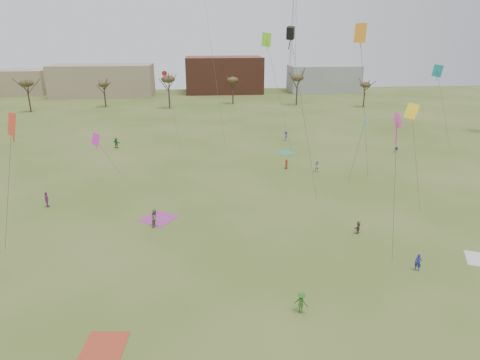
{
  "coord_description": "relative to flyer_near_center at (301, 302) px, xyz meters",
  "views": [
    {
      "loc": [
        -3.87,
        -27.27,
        19.52
      ],
      "look_at": [
        0.0,
        12.0,
        5.5
      ],
      "focal_mm": 30.93,
      "sensor_mm": 36.0,
      "label": 1
    }
  ],
  "objects": [
    {
      "name": "spectator_fore_b",
      "position": [
        -12.08,
        15.7,
        0.15
      ],
      "size": [
        1.04,
        1.16,
        1.98
      ],
      "primitive_type": "imported",
      "rotation": [
        0.0,
        0.0,
        1.21
      ],
      "color": "olive",
      "rests_on": "ground"
    },
    {
      "name": "building_tan_west",
      "position": [
        -68.13,
        124.21,
        3.16
      ],
      "size": [
        20.0,
        12.0,
        8.0
      ],
      "primitive_type": "cube",
      "color": "#937F60",
      "rests_on": "ground"
    },
    {
      "name": "building_tan",
      "position": [
        -38.13,
        117.21,
        4.16
      ],
      "size": [
        32.0,
        14.0,
        10.0
      ],
      "primitive_type": "cube",
      "color": "#937F60",
      "rests_on": "ground"
    },
    {
      "name": "spectator_fore_c",
      "position": [
        8.89,
        12.0,
        -0.17
      ],
      "size": [
        1.14,
        1.18,
        1.35
      ],
      "primitive_type": "imported",
      "rotation": [
        0.0,
        0.0,
        3.96
      ],
      "color": "brown",
      "rests_on": "ground"
    },
    {
      "name": "flyer_far_a",
      "position": [
        -22.09,
        48.99,
        0.09
      ],
      "size": [
        1.7,
        1.49,
        1.86
      ],
      "primitive_type": "imported",
      "rotation": [
        0.0,
        0.0,
        2.48
      ],
      "color": "#246D32",
      "rests_on": "ground"
    },
    {
      "name": "ground",
      "position": [
        -3.13,
        2.21,
        -0.84
      ],
      "size": [
        260.0,
        260.0,
        0.0
      ],
      "primitive_type": "plane",
      "color": "#3F561B",
      "rests_on": "ground"
    },
    {
      "name": "blanket_plum",
      "position": [
        -11.92,
        17.61,
        -0.84
      ],
      "size": [
        4.66,
        4.66,
        0.03
      ],
      "primitive_type": "cube",
      "rotation": [
        0.0,
        0.0,
        0.97
      ],
      "color": "#B13696",
      "rests_on": "ground"
    },
    {
      "name": "flyer_near_center",
      "position": [
        0.0,
        0.0,
        0.0
      ],
      "size": [
        1.25,
        1.11,
        1.68
      ],
      "primitive_type": "imported",
      "rotation": [
        0.0,
        0.0,
        2.57
      ],
      "color": "#2F6F25",
      "rests_on": "ground"
    },
    {
      "name": "spectator_mid_d",
      "position": [
        -25.4,
        22.33,
        0.1
      ],
      "size": [
        0.58,
        1.15,
        1.88
      ],
      "primitive_type": "imported",
      "rotation": [
        0.0,
        0.0,
        1.68
      ],
      "color": "#A44489",
      "rests_on": "ground"
    },
    {
      "name": "flyer_far_b",
      "position": [
        5.93,
        34.09,
        -0.1
      ],
      "size": [
        0.75,
        0.85,
        1.47
      ],
      "primitive_type": "imported",
      "rotation": [
        0.0,
        0.0,
        1.08
      ],
      "color": "#A0351B",
      "rests_on": "ground"
    },
    {
      "name": "flyer_near_right",
      "position": [
        11.48,
        4.64,
        -0.07
      ],
      "size": [
        0.67,
        0.63,
        1.54
      ],
      "primitive_type": "imported",
      "rotation": [
        0.0,
        0.0,
        5.66
      ],
      "color": "navy",
      "rests_on": "ground"
    },
    {
      "name": "building_grey",
      "position": [
        36.87,
        120.21,
        3.66
      ],
      "size": [
        24.0,
        12.0,
        9.0
      ],
      "primitive_type": "cube",
      "color": "gray",
      "rests_on": "ground"
    },
    {
      "name": "building_brick",
      "position": [
        1.87,
        122.21,
        5.16
      ],
      "size": [
        26.0,
        16.0,
        12.0
      ],
      "primitive_type": "cube",
      "color": "brown",
      "rests_on": "ground"
    },
    {
      "name": "kites_aloft",
      "position": [
        0.67,
        31.47,
        18.62
      ],
      "size": [
        61.6,
        50.01,
        27.8
      ],
      "color": "red",
      "rests_on": "ground"
    },
    {
      "name": "camp_chair_right",
      "position": [
        26.82,
        41.41,
        -0.58
      ],
      "size": [
        0.74,
        0.74,
        0.87
      ],
      "rotation": [
        0.0,
        0.0,
        5.46
      ],
      "color": "#16233C",
      "rests_on": "ground"
    },
    {
      "name": "blanket_red",
      "position": [
        -13.77,
        -2.19,
        -0.84
      ],
      "size": [
        3.0,
        3.0,
        0.03
      ],
      "primitive_type": "cube",
      "rotation": [
        0.0,
        0.0,
        1.47
      ],
      "color": "#BC3F25",
      "rests_on": "ground"
    },
    {
      "name": "tree_line",
      "position": [
        -5.98,
        81.33,
        6.25
      ],
      "size": [
        117.44,
        49.32,
        8.91
      ],
      "color": "#3A2B1E",
      "rests_on": "ground"
    },
    {
      "name": "spectator_mid_e",
      "position": [
        10.16,
        32.18,
        0.02
      ],
      "size": [
        1.06,
        1.03,
        1.72
      ],
      "primitive_type": "imported",
      "rotation": [
        0.0,
        0.0,
        5.63
      ],
      "color": "#BABABA",
      "rests_on": "ground"
    },
    {
      "name": "radio_tower",
      "position": [
        26.87,
        127.21,
        18.37
      ],
      "size": [
        1.51,
        1.72,
        41.0
      ],
      "color": "#9EA3A8",
      "rests_on": "ground"
    },
    {
      "name": "blanket_olive",
      "position": [
        7.63,
        43.02,
        -0.84
      ],
      "size": [
        3.69,
        3.69,
        0.03
      ],
      "primitive_type": "cube",
      "rotation": [
        0.0,
        0.0,
        0.39
      ],
      "color": "#379868",
      "rests_on": "ground"
    },
    {
      "name": "flyer_far_c",
      "position": [
        9.39,
        51.49,
        0.07
      ],
      "size": [
        0.88,
        1.28,
        1.82
      ],
      "primitive_type": "imported",
      "rotation": [
        0.0,
        0.0,
        4.53
      ],
      "color": "#2D229C",
      "rests_on": "ground"
    }
  ]
}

